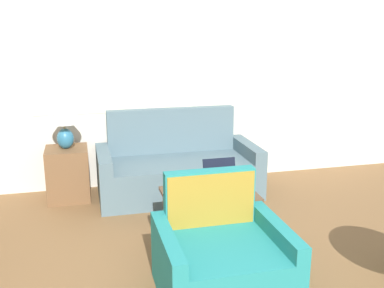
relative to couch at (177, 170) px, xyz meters
The scene contains 11 objects.
wall_back 1.14m from the couch, 115.40° to the left, with size 6.79×0.06×2.60m.
couch is the anchor object (origin of this frame).
armchair 2.06m from the couch, 93.46° to the right, with size 0.90×0.82×0.84m.
side_table 1.22m from the couch, behind, with size 0.45×0.45×0.58m.
table_lamp 1.39m from the couch, behind, with size 0.33×0.33×0.53m.
coffee_table 1.24m from the couch, 88.80° to the right, with size 0.82×0.54×0.45m.
laptop 1.19m from the couch, 81.40° to the right, with size 0.31×0.30×0.25m.
cup_navy 1.43m from the couch, 89.41° to the right, with size 0.10×0.10×0.10m.
cup_yellow 1.33m from the couch, 103.01° to the right, with size 0.09×0.09×0.07m.
cup_white 1.11m from the couch, 99.96° to the right, with size 0.09×0.09×0.08m.
tv_remote 1.30m from the couch, 95.50° to the right, with size 0.08×0.16×0.02m.
Camera 1 is at (-0.82, -1.81, 1.88)m, focal length 42.00 mm.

